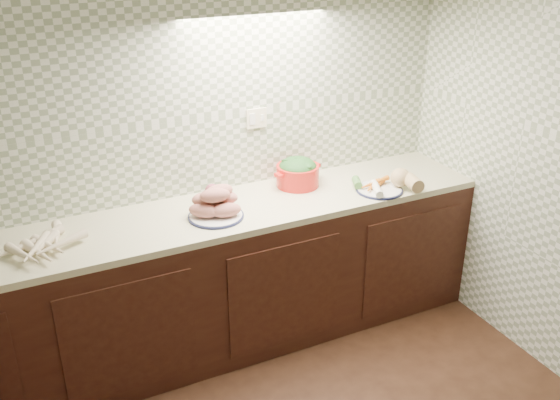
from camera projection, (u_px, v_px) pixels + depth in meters
name	position (u px, v px, depth m)	size (l,w,h in m)	color
room	(327.00, 200.00, 1.95)	(3.60, 3.60, 2.60)	black
parsnip_pile	(40.00, 247.00, 3.10)	(0.49, 0.42, 0.09)	beige
sweet_potato_plate	(216.00, 205.00, 3.46)	(0.32, 0.31, 0.19)	#151A3E
onion_bowl	(214.00, 196.00, 3.64)	(0.16, 0.16, 0.12)	black
dutch_oven	(298.00, 172.00, 3.85)	(0.33, 0.31, 0.18)	red
veg_plate	(389.00, 183.00, 3.81)	(0.38, 0.33, 0.13)	#151A3E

